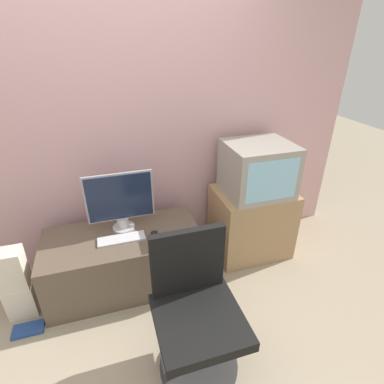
{
  "coord_description": "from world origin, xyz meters",
  "views": [
    {
      "loc": [
        -0.12,
        -1.18,
        1.94
      ],
      "look_at": [
        0.55,
        0.96,
        0.75
      ],
      "focal_mm": 28.0,
      "sensor_mm": 36.0,
      "label": 1
    }
  ],
  "objects_px": {
    "cardboard_box_lower": "(22,299)",
    "office_chair": "(196,314)",
    "crt_tv": "(258,169)",
    "book": "(28,329)",
    "main_monitor": "(120,202)",
    "keyboard": "(122,239)",
    "mouse": "(154,232)"
  },
  "relations": [
    {
      "from": "keyboard",
      "to": "cardboard_box_lower",
      "type": "xyz_separation_m",
      "value": [
        -0.79,
        -0.03,
        -0.37
      ]
    },
    {
      "from": "keyboard",
      "to": "office_chair",
      "type": "relative_size",
      "value": 0.4
    },
    {
      "from": "keyboard",
      "to": "book",
      "type": "height_order",
      "value": "keyboard"
    },
    {
      "from": "office_chair",
      "to": "main_monitor",
      "type": "bearing_deg",
      "value": 109.37
    },
    {
      "from": "book",
      "to": "office_chair",
      "type": "bearing_deg",
      "value": -26.59
    },
    {
      "from": "keyboard",
      "to": "mouse",
      "type": "bearing_deg",
      "value": 0.44
    },
    {
      "from": "office_chair",
      "to": "mouse",
      "type": "bearing_deg",
      "value": 97.32
    },
    {
      "from": "cardboard_box_lower",
      "to": "office_chair",
      "type": "bearing_deg",
      "value": -33.09
    },
    {
      "from": "crt_tv",
      "to": "book",
      "type": "height_order",
      "value": "crt_tv"
    },
    {
      "from": "main_monitor",
      "to": "crt_tv",
      "type": "distance_m",
      "value": 1.2
    },
    {
      "from": "keyboard",
      "to": "office_chair",
      "type": "xyz_separation_m",
      "value": [
        0.36,
        -0.79,
        -0.09
      ]
    },
    {
      "from": "keyboard",
      "to": "book",
      "type": "xyz_separation_m",
      "value": [
        -0.75,
        -0.23,
        -0.49
      ]
    },
    {
      "from": "crt_tv",
      "to": "cardboard_box_lower",
      "type": "bearing_deg",
      "value": -175.25
    },
    {
      "from": "keyboard",
      "to": "office_chair",
      "type": "height_order",
      "value": "office_chair"
    },
    {
      "from": "keyboard",
      "to": "crt_tv",
      "type": "xyz_separation_m",
      "value": [
        1.23,
        0.14,
        0.39
      ]
    },
    {
      "from": "keyboard",
      "to": "mouse",
      "type": "relative_size",
      "value": 6.36
    },
    {
      "from": "crt_tv",
      "to": "cardboard_box_lower",
      "type": "relative_size",
      "value": 2.06
    },
    {
      "from": "office_chair",
      "to": "keyboard",
      "type": "bearing_deg",
      "value": 114.78
    },
    {
      "from": "main_monitor",
      "to": "keyboard",
      "type": "xyz_separation_m",
      "value": [
        -0.03,
        -0.15,
        -0.25
      ]
    },
    {
      "from": "mouse",
      "to": "office_chair",
      "type": "bearing_deg",
      "value": -82.68
    },
    {
      "from": "main_monitor",
      "to": "cardboard_box_lower",
      "type": "bearing_deg",
      "value": -167.27
    },
    {
      "from": "crt_tv",
      "to": "cardboard_box_lower",
      "type": "height_order",
      "value": "crt_tv"
    },
    {
      "from": "main_monitor",
      "to": "book",
      "type": "xyz_separation_m",
      "value": [
        -0.78,
        -0.38,
        -0.74
      ]
    },
    {
      "from": "keyboard",
      "to": "book",
      "type": "bearing_deg",
      "value": -163.03
    },
    {
      "from": "keyboard",
      "to": "main_monitor",
      "type": "bearing_deg",
      "value": 78.09
    },
    {
      "from": "mouse",
      "to": "crt_tv",
      "type": "relative_size",
      "value": 0.1
    },
    {
      "from": "main_monitor",
      "to": "keyboard",
      "type": "bearing_deg",
      "value": -101.91
    },
    {
      "from": "mouse",
      "to": "book",
      "type": "height_order",
      "value": "mouse"
    },
    {
      "from": "cardboard_box_lower",
      "to": "book",
      "type": "bearing_deg",
      "value": -77.59
    },
    {
      "from": "keyboard",
      "to": "crt_tv",
      "type": "relative_size",
      "value": 0.66
    },
    {
      "from": "office_chair",
      "to": "cardboard_box_lower",
      "type": "distance_m",
      "value": 1.41
    },
    {
      "from": "mouse",
      "to": "crt_tv",
      "type": "distance_m",
      "value": 1.05
    }
  ]
}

